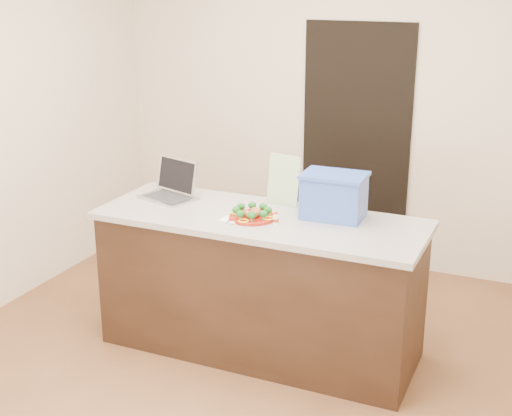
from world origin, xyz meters
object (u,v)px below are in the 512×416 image
at_px(plate, 252,217).
at_px(blue_box, 334,195).
at_px(yogurt_bottle, 276,219).
at_px(laptop, 172,187).
at_px(chair, 301,238).
at_px(island, 260,284).
at_px(napkin, 234,219).

bearing_deg(plate, blue_box, 26.77).
distance_m(yogurt_bottle, laptop, 0.88).
relative_size(laptop, chair, 0.44).
relative_size(island, blue_box, 5.22).
distance_m(island, yogurt_bottle, 0.52).
bearing_deg(plate, yogurt_bottle, -9.67).
relative_size(plate, napkin, 2.04).
bearing_deg(napkin, yogurt_bottle, 6.17).
bearing_deg(island, laptop, 168.83).
height_order(napkin, laptop, laptop).
xyz_separation_m(plate, laptop, (-0.68, 0.20, 0.06)).
height_order(yogurt_bottle, chair, yogurt_bottle).
relative_size(napkin, laptop, 0.34).
distance_m(island, plate, 0.47).
height_order(plate, chair, chair).
bearing_deg(plate, chair, 86.29).
xyz_separation_m(island, napkin, (-0.12, -0.12, 0.46)).
distance_m(island, chair, 0.70).
xyz_separation_m(plate, chair, (0.05, 0.75, -0.39)).
height_order(laptop, blue_box, blue_box).
bearing_deg(chair, island, -108.81).
relative_size(island, laptop, 4.98).
bearing_deg(plate, island, 63.83).
distance_m(yogurt_bottle, blue_box, 0.39).
relative_size(napkin, blue_box, 0.36).
relative_size(plate, chair, 0.30).
height_order(island, napkin, napkin).
height_order(island, laptop, laptop).
bearing_deg(blue_box, plate, -154.84).
relative_size(napkin, chair, 0.15).
bearing_deg(laptop, chair, 54.50).
height_order(plate, napkin, plate).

